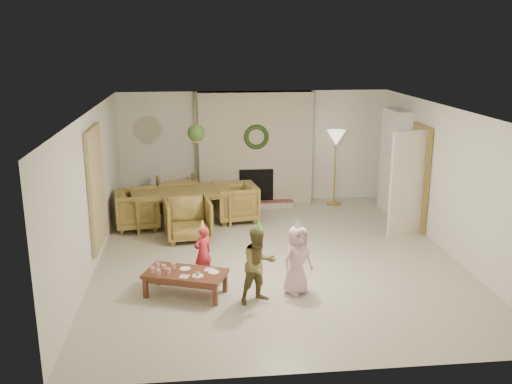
{
  "coord_description": "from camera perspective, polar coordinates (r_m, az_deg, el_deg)",
  "views": [
    {
      "loc": [
        -1.32,
        -8.97,
        3.63
      ],
      "look_at": [
        -0.3,
        0.4,
        1.05
      ],
      "focal_mm": 39.67,
      "sensor_mm": 36.0,
      "label": 1
    }
  ],
  "objects": [
    {
      "name": "wall_back",
      "position": [
        12.77,
        -0.16,
        4.56
      ],
      "size": [
        7.0,
        0.0,
        7.0
      ],
      "primitive_type": "plane",
      "rotation": [
        1.57,
        0.0,
        0.0
      ],
      "color": "silver",
      "rests_on": "floor"
    },
    {
      "name": "wall_right",
      "position": [
        10.24,
        18.94,
        1.02
      ],
      "size": [
        0.0,
        7.0,
        7.0
      ],
      "primitive_type": "plane",
      "rotation": [
        1.57,
        0.0,
        -1.57
      ],
      "color": "silver",
      "rests_on": "floor"
    },
    {
      "name": "plate_c",
      "position": [
        8.27,
        -4.29,
        -8.05
      ],
      "size": [
        0.21,
        0.21,
        0.01
      ],
      "primitive_type": "cylinder",
      "rotation": [
        0.0,
        0.0,
        -0.35
      ],
      "color": "white",
      "rests_on": "coffee_table_top"
    },
    {
      "name": "hanging_plant_cord",
      "position": [
        10.58,
        -6.09,
        7.18
      ],
      "size": [
        0.01,
        0.01,
        0.7
      ],
      "primitive_type": "cylinder",
      "color": "tan",
      "rests_on": "ceiling"
    },
    {
      "name": "hanging_plant_pot",
      "position": [
        10.63,
        -6.03,
        5.31
      ],
      "size": [
        0.16,
        0.16,
        0.12
      ],
      "primitive_type": "cylinder",
      "color": "brown",
      "rests_on": "hanging_plant_cord"
    },
    {
      "name": "party_hat_plaid",
      "position": [
        7.78,
        0.28,
        -3.35
      ],
      "size": [
        0.14,
        0.14,
        0.18
      ],
      "primitive_type": "cone",
      "rotation": [
        0.0,
        0.0,
        0.04
      ],
      "color": "#58B64E",
      "rests_on": "child_plaid"
    },
    {
      "name": "wall_front",
      "position": [
        6.11,
        6.82,
        -7.74
      ],
      "size": [
        7.0,
        0.0,
        7.0
      ],
      "primitive_type": "plane",
      "rotation": [
        -1.57,
        0.0,
        0.0
      ],
      "color": "silver",
      "rests_on": "floor"
    },
    {
      "name": "dining_chair_right",
      "position": [
        11.53,
        -2.08,
        -1.05
      ],
      "size": [
        0.95,
        0.93,
        0.77
      ],
      "primitive_type": "imported",
      "rotation": [
        0.0,
        0.0,
        -1.43
      ],
      "color": "olive",
      "rests_on": "floor"
    },
    {
      "name": "books_row_mid",
      "position": [
        12.34,
        13.47,
        2.52
      ],
      "size": [
        0.2,
        0.44,
        0.24
      ],
      "primitive_type": "cube",
      "color": "navy",
      "rests_on": "bookshelf_shelf_b"
    },
    {
      "name": "plate_b",
      "position": [
        8.17,
        -5.89,
        -8.39
      ],
      "size": [
        0.21,
        0.21,
        0.01
      ],
      "primitive_type": "cylinder",
      "rotation": [
        0.0,
        0.0,
        -0.35
      ],
      "color": "white",
      "rests_on": "coffee_table_top"
    },
    {
      "name": "fireplace_mass",
      "position": [
        12.57,
        -0.07,
        4.4
      ],
      "size": [
        2.5,
        0.4,
        2.5
      ],
      "primitive_type": "cube",
      "color": "#4C1514",
      "rests_on": "floor"
    },
    {
      "name": "floor_lamp_base",
      "position": [
        12.88,
        7.84,
        -1.13
      ],
      "size": [
        0.31,
        0.31,
        0.03
      ],
      "primitive_type": "cylinder",
      "color": "gold",
      "rests_on": "floor"
    },
    {
      "name": "coffee_table_apron",
      "position": [
        8.35,
        -7.12,
        -8.56
      ],
      "size": [
        1.17,
        0.83,
        0.07
      ],
      "primitive_type": "cube",
      "rotation": [
        0.0,
        0.0,
        -0.35
      ],
      "color": "brown",
      "rests_on": "floor"
    },
    {
      "name": "floor_lamp_shade",
      "position": [
        12.54,
        8.09,
        5.41
      ],
      "size": [
        0.4,
        0.4,
        0.34
      ],
      "primitive_type": "cone",
      "rotation": [
        3.14,
        0.0,
        0.0
      ],
      "color": "beige",
      "rests_on": "floor_lamp_post"
    },
    {
      "name": "coffee_leg_br",
      "position": [
        8.44,
        -3.13,
        -9.05
      ],
      "size": [
        0.08,
        0.08,
        0.3
      ],
      "primitive_type": "cube",
      "rotation": [
        0.0,
        0.0,
        -0.35
      ],
      "color": "brown",
      "rests_on": "floor"
    },
    {
      "name": "floor_lamp_post",
      "position": [
        12.69,
        7.97,
        2.18
      ],
      "size": [
        0.03,
        0.03,
        1.51
      ],
      "primitive_type": "cylinder",
      "color": "gold",
      "rests_on": "floor"
    },
    {
      "name": "door_frame",
      "position": [
        11.34,
        16.15,
        1.39
      ],
      "size": [
        0.05,
        0.86,
        2.04
      ],
      "primitive_type": "cube",
      "color": "olive",
      "rests_on": "floor"
    },
    {
      "name": "napkin_left",
      "position": [
        8.17,
        -7.25,
        -8.45
      ],
      "size": [
        0.17,
        0.17,
        0.01
      ],
      "primitive_type": "cube",
      "rotation": [
        0.0,
        0.0,
        -0.35
      ],
      "color": "#DAA1AD",
      "rests_on": "coffee_table_top"
    },
    {
      "name": "coffee_leg_fr",
      "position": [
        8.04,
        -4.13,
        -10.39
      ],
      "size": [
        0.08,
        0.08,
        0.3
      ],
      "primitive_type": "cube",
      "rotation": [
        0.0,
        0.0,
        -0.35
      ],
      "color": "brown",
      "rests_on": "floor"
    },
    {
      "name": "fireplace_hearth",
      "position": [
        12.52,
        0.11,
        -1.26
      ],
      "size": [
        1.6,
        0.3,
        0.12
      ],
      "primitive_type": "cube",
      "color": "maroon",
      "rests_on": "floor"
    },
    {
      "name": "child_pink",
      "position": [
        8.28,
        4.18,
        -6.84
      ],
      "size": [
        0.6,
        0.54,
        1.03
      ],
      "primitive_type": "imported",
      "rotation": [
        0.0,
        0.0,
        0.55
      ],
      "color": "beige",
      "rests_on": "floor"
    },
    {
      "name": "wall_left",
      "position": [
        9.44,
        -16.25,
        0.07
      ],
      "size": [
        0.0,
        7.0,
        7.0
      ],
      "primitive_type": "plane",
      "rotation": [
        1.57,
        0.0,
        1.57
      ],
      "color": "silver",
      "rests_on": "floor"
    },
    {
      "name": "dining_chair_far",
      "position": [
        12.2,
        -7.93,
        -0.28
      ],
      "size": [
        0.93,
        0.95,
        0.77
      ],
      "primitive_type": "imported",
      "rotation": [
        0.0,
        0.0,
        3.28
      ],
      "color": "olive",
      "rests_on": "floor"
    },
    {
      "name": "cup_b",
      "position": [
        8.5,
        -9.87,
        -7.29
      ],
      "size": [
        0.08,
        0.08,
        0.08
      ],
      "primitive_type": "cylinder",
      "rotation": [
        0.0,
        0.0,
        -0.35
      ],
      "color": "silver",
      "rests_on": "coffee_table_top"
    },
    {
      "name": "coffee_leg_fl",
      "position": [
        8.4,
        -11.08,
        -9.48
      ],
      "size": [
        0.08,
        0.08,
        0.3
      ],
      "primitive_type": "cube",
      "rotation": [
        0.0,
        0.0,
        -0.35
      ],
      "color": "brown",
      "rests_on": "floor"
    },
    {
      "name": "dining_chair_left",
      "position": [
        11.31,
        -11.82,
        -1.71
      ],
      "size": [
        0.95,
        0.93,
        0.77
      ],
      "primitive_type": "imported",
      "rotation": [
        0.0,
        0.0,
        1.71
      ],
      "color": "olive",
      "rests_on": "floor"
    },
    {
      "name": "coffee_leg_bl",
      "position": [
        8.79,
        -9.78,
        -8.25
      ],
      "size": [
        0.08,
        0.08,
        0.3
      ],
      "primitive_type": "cube",
      "rotation": [
        0.0,
        0.0,
        -0.35
      ],
      "color": "brown",
      "rests_on": "floor"
    },
    {
      "name": "child_plaid",
      "position": [
        7.99,
        0.28,
        -7.37
      ],
      "size": [
        0.66,
        0.59,
        1.1
      ],
      "primitive_type": "imported",
      "rotation": [
        0.0,
        0.0,
        0.39
      ],
      "color": "brown",
      "rests_on": "floor"
    },
    {
      "name": "curtain_panel",
      "position": [
        9.62,
        -15.82,
        0.38
      ],
      "size": [
        0.06,
        1.2,
        2.0
      ],
      "primitive_type": "cube",
      "color": "#BDB686",
      "rests_on": "wall_left"
    },
    {
      "name": "bookshelf_shelf_b",
      "position": [
        12.33,
        13.6,
        1.84
      ],
      "size": [
        0.3,
        0.92,
        0.03
      ],
      "primitive_type": "cube",
      "color": "white",
      "rests_on": "bookshelf_carcass"
    },
    {
      "name": "bookshelf_carcass",
      "position": [
        12.28,
        13.76,
        2.97
      ],
      "size": [
        0.3,
        1.0,
        2.2
      ],
      "primitive_type": "cube",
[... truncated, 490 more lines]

